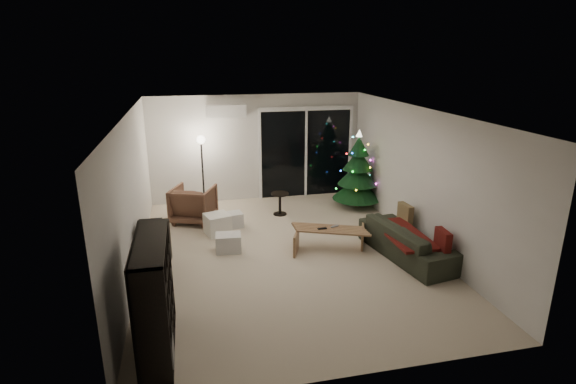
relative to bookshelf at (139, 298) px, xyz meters
name	(u,v)px	position (x,y,z in m)	size (l,w,h in m)	color
room	(292,175)	(2.71, 3.74, 0.31)	(6.50, 7.51, 2.60)	beige
bookshelf	(139,298)	(0.00, 0.00, 0.00)	(0.36, 1.40, 1.40)	black
media_cabinet	(152,253)	(0.00, 1.99, -0.34)	(0.43, 1.15, 0.72)	black
stereo	(150,228)	(0.00, 1.99, 0.09)	(0.36, 0.43, 0.15)	black
armchair	(193,204)	(0.69, 4.23, -0.32)	(0.81, 0.84, 0.76)	brown
ottoman	(217,224)	(1.13, 3.43, -0.50)	(0.45, 0.45, 0.40)	silver
cardboard_box_a	(228,243)	(1.26, 2.58, -0.54)	(0.45, 0.34, 0.32)	beige
cardboard_box_b	(232,220)	(1.43, 3.73, -0.55)	(0.43, 0.32, 0.30)	beige
side_table	(280,204)	(2.55, 4.24, -0.46)	(0.39, 0.39, 0.49)	black
floor_lamp	(203,174)	(0.94, 4.98, 0.11)	(0.26, 0.26, 1.62)	black
sofa	(408,241)	(4.30, 1.68, -0.41)	(2.01, 0.79, 0.59)	black
sofa_throw	(403,234)	(4.20, 1.68, -0.28)	(0.63, 1.45, 0.05)	maroon
cushion_a	(405,214)	(4.55, 2.33, -0.17)	(0.12, 0.39, 0.39)	brown
cushion_b	(443,242)	(4.55, 1.03, -0.17)	(0.12, 0.39, 0.39)	maroon
coffee_table	(330,239)	(3.05, 2.24, -0.49)	(1.31, 0.46, 0.42)	#966C4C
remote_a	(322,228)	(2.90, 2.24, -0.28)	(0.16, 0.05, 0.02)	black
remote_b	(335,226)	(3.15, 2.29, -0.28)	(0.15, 0.04, 0.02)	slate
christmas_tree	(358,169)	(4.37, 4.36, 0.19)	(1.11, 1.11, 1.79)	#173C1E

